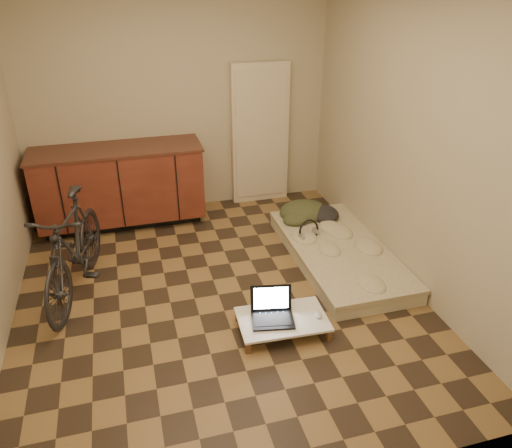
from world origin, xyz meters
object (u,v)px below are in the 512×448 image
object	(u,v)px
futon	(339,253)
bicycle	(72,243)
laptop	(272,312)
lap_desk	(282,320)

from	to	relation	value
futon	bicycle	bearing A→B (deg)	177.50
bicycle	laptop	xyz separation A→B (m)	(1.52, -0.98, -0.34)
futon	lap_desk	xyz separation A→B (m)	(-0.90, -0.89, 0.02)
bicycle	lap_desk	distance (m)	1.94
bicycle	laptop	size ratio (longest dim) A/B	4.08
lap_desk	laptop	world-z (taller)	laptop
lap_desk	laptop	distance (m)	0.11
lap_desk	laptop	bearing A→B (deg)	158.38
bicycle	futon	distance (m)	2.54
lap_desk	bicycle	bearing A→B (deg)	150.56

